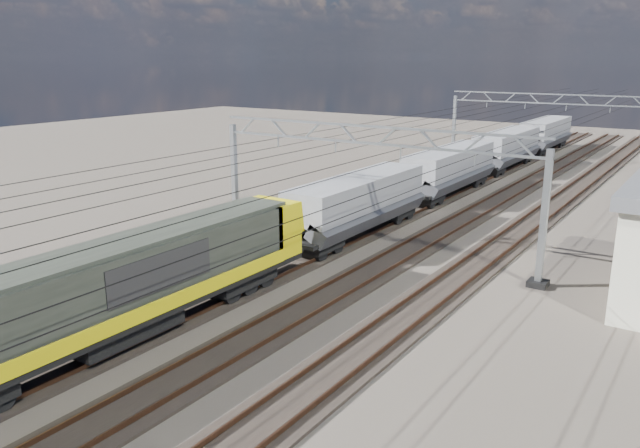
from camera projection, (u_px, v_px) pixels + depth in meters
The scene contains 13 objects.
ground at pixel (326, 273), 31.68m from camera, with size 160.00×160.00×0.00m, color #2B2620.
track_outer_west at pixel (236, 252), 34.89m from camera, with size 2.60×140.00×0.30m.
track_loco at pixel (294, 264), 32.74m from camera, with size 2.60×140.00×0.30m.
track_inner_east at pixel (360, 279), 30.59m from camera, with size 2.60×140.00×0.30m.
track_outer_east at pixel (436, 296), 28.44m from camera, with size 2.60×140.00×0.30m.
catenary_gantry_mid at pixel (366, 184), 33.88m from camera, with size 19.90×0.90×7.11m.
catenary_gantry_far at pixel (544, 126), 62.77m from camera, with size 19.90×0.90×7.11m.
overhead_wires at pixel (401, 142), 36.61m from camera, with size 12.03×140.00×0.53m.
locomotive at pixel (117, 287), 23.22m from camera, with size 2.76×21.10×3.62m.
hopper_wagon_lead at pixel (358, 201), 37.45m from camera, with size 3.38×13.00×3.25m.
hopper_wagon_mid at pixel (450, 167), 48.84m from camera, with size 3.38×13.00×3.25m.
hopper_wagon_third at pixel (507, 147), 60.24m from camera, with size 3.38×13.00×3.25m.
hopper_wagon_fourth at pixel (546, 132), 71.64m from camera, with size 3.38×13.00×3.25m.
Camera 1 is at (16.42, -25.06, 10.60)m, focal length 35.00 mm.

